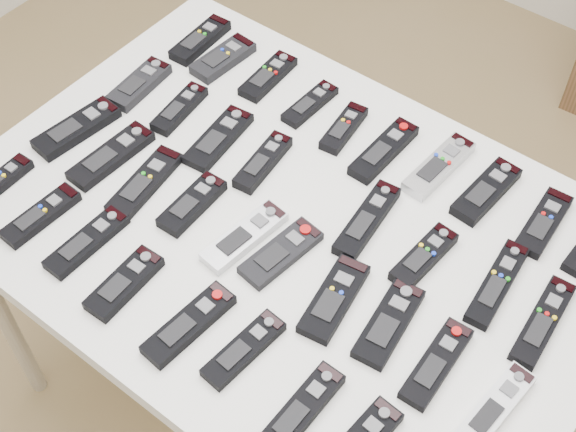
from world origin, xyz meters
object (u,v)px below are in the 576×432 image
Objects in this scene: remote_26 at (436,363)px; remote_27 at (494,409)px; remote_11 at (179,109)px; remote_32 at (189,324)px; remote_12 at (219,138)px; remote_13 at (263,162)px; remote_21 at (192,204)px; remote_22 at (244,236)px; remote_19 at (111,156)px; remote_31 at (124,283)px; remote_0 at (200,40)px; remote_3 at (310,104)px; remote_8 at (544,223)px; remote_6 at (439,166)px; remote_18 at (77,128)px; remote_23 at (281,253)px; remote_34 at (301,411)px; remote_20 at (145,183)px; remote_16 at (497,284)px; remote_33 at (244,349)px; remote_5 at (384,150)px; remote_4 at (344,128)px; remote_10 at (139,84)px; remote_28 at (1,181)px; remote_2 at (268,76)px; remote_17 at (543,322)px; remote_14 at (367,220)px; remote_24 at (334,299)px; remote_15 at (424,257)px; remote_1 at (223,58)px; remote_30 at (87,242)px; table at (288,240)px; remote_7 at (486,191)px; remote_29 at (41,215)px.

remote_26 and remote_27 have the same top height.
remote_11 is 0.84× the size of remote_32.
remote_13 reaches higher than remote_12.
remote_22 is at bearing -1.25° from remote_21.
remote_11 is 0.85× the size of remote_27.
remote_21 is 0.27m from remote_32.
remote_19 is 1.23× the size of remote_31.
remote_0 and remote_31 have the same top height.
remote_8 reaches higher than remote_3.
remote_21 is 0.98× the size of remote_31.
remote_6 and remote_18 have the same top height.
remote_22 is 0.08m from remote_23.
remote_3 is 0.81× the size of remote_34.
remote_34 reaches higher than remote_20.
remote_16 is 1.07× the size of remote_22.
remote_33 reaches higher than remote_23.
remote_11 is 0.76m from remote_16.
remote_5 is 0.94× the size of remote_16.
remote_4 is 0.88× the size of remote_13.
remote_18 is 1.05× the size of remote_27.
remote_8 is at bearing 7.46° from remote_10.
remote_23 is 0.92× the size of remote_32.
remote_16 is at bearing 21.36° from remote_28.
remote_19 is at bearing 179.47° from remote_21.
remote_20 is at bearing -135.94° from remote_13.
remote_4 is at bearing 79.24° from remote_31.
remote_17 is at bearing -17.53° from remote_2.
remote_14 is 1.09× the size of remote_24.
remote_15 is 0.88× the size of remote_24.
remote_10 is 0.36m from remote_13.
remote_32 reaches higher than remote_3.
remote_14 is at bearing -15.47° from remote_1.
remote_5 is at bearing 40.25° from remote_20.
remote_2 is at bearing 129.33° from remote_22.
remote_26 is (-0.00, -0.21, -0.00)m from remote_16.
remote_1 is 1.08× the size of remote_3.
remote_30 is (-0.31, -0.54, -0.00)m from remote_5.
remote_2 is 0.88× the size of remote_34.
remote_18 is (-0.01, -0.18, 0.00)m from remote_10.
table is at bearing 131.38° from remote_34.
remote_29 is at bearing -134.30° from remote_7.
remote_31 is at bearing -156.21° from remote_24.
remote_8 is 0.97m from remote_18.
remote_7 is at bearing 28.07° from remote_20.
remote_16 is 0.71m from remote_20.
remote_21 is at bearing 45.74° from remote_29.
remote_34 is at bearing -51.31° from remote_13.
remote_31 reaches higher than remote_12.
remote_24 is (-0.09, -0.39, -0.00)m from remote_7.
remote_3 is at bearing -174.33° from remote_7.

